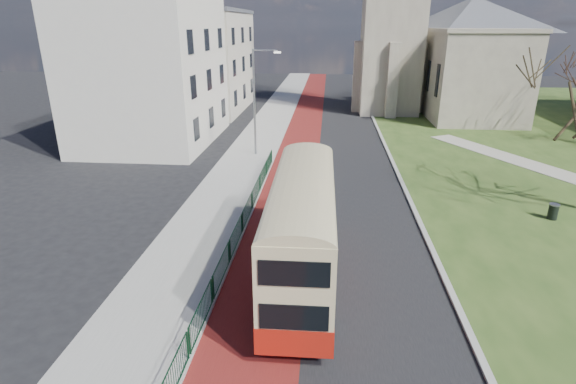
# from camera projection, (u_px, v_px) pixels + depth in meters

# --- Properties ---
(ground) EXTENTS (160.00, 160.00, 0.00)m
(ground) POSITION_uv_depth(u_px,v_px,m) (296.00, 278.00, 18.55)
(ground) COLOR black
(ground) RESTS_ON ground
(road_carriageway) EXTENTS (9.00, 120.00, 0.01)m
(road_carriageway) POSITION_uv_depth(u_px,v_px,m) (331.00, 151.00, 37.07)
(road_carriageway) COLOR black
(road_carriageway) RESTS_ON ground
(bus_lane) EXTENTS (3.40, 120.00, 0.01)m
(bus_lane) POSITION_uv_depth(u_px,v_px,m) (299.00, 150.00, 37.30)
(bus_lane) COLOR #591414
(bus_lane) RESTS_ON ground
(pavement_west) EXTENTS (4.00, 120.00, 0.12)m
(pavement_west) POSITION_uv_depth(u_px,v_px,m) (254.00, 148.00, 37.59)
(pavement_west) COLOR gray
(pavement_west) RESTS_ON ground
(kerb_west) EXTENTS (0.25, 120.00, 0.13)m
(kerb_west) POSITION_uv_depth(u_px,v_px,m) (277.00, 149.00, 37.42)
(kerb_west) COLOR #999993
(kerb_west) RESTS_ON ground
(kerb_east) EXTENTS (0.25, 80.00, 0.13)m
(kerb_east) POSITION_uv_depth(u_px,v_px,m) (385.00, 145.00, 38.53)
(kerb_east) COLOR #999993
(kerb_east) RESTS_ON ground
(pedestrian_railing) EXTENTS (0.07, 24.00, 1.12)m
(pedestrian_railing) POSITION_uv_depth(u_px,v_px,m) (243.00, 223.00, 22.33)
(pedestrian_railing) COLOR #0B341C
(pedestrian_railing) RESTS_ON ground
(street_block_near) EXTENTS (10.30, 14.30, 13.00)m
(street_block_near) POSITION_uv_depth(u_px,v_px,m) (150.00, 66.00, 37.93)
(street_block_near) COLOR silver
(street_block_near) RESTS_ON ground
(street_block_far) EXTENTS (10.30, 16.30, 11.50)m
(street_block_far) POSITION_uv_depth(u_px,v_px,m) (201.00, 60.00, 53.11)
(street_block_far) COLOR beige
(street_block_far) RESTS_ON ground
(streetlamp) EXTENTS (2.13, 0.18, 8.00)m
(streetlamp) POSITION_uv_depth(u_px,v_px,m) (256.00, 97.00, 34.08)
(streetlamp) COLOR gray
(streetlamp) RESTS_ON pavement_west
(bus) EXTENTS (2.51, 10.32, 4.30)m
(bus) POSITION_uv_depth(u_px,v_px,m) (303.00, 225.00, 17.56)
(bus) COLOR #A1190E
(bus) RESTS_ON ground
(litter_bin) EXTENTS (0.64, 0.64, 0.85)m
(litter_bin) POSITION_uv_depth(u_px,v_px,m) (553.00, 211.00, 23.87)
(litter_bin) COLOR black
(litter_bin) RESTS_ON grass_green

